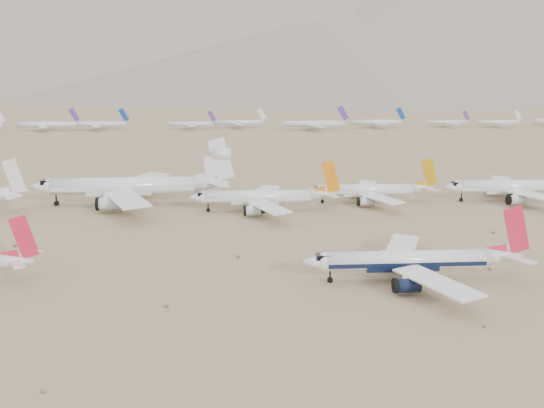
# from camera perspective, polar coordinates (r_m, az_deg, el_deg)

# --- Properties ---
(ground) EXTENTS (7000.00, 7000.00, 0.00)m
(ground) POSITION_cam_1_polar(r_m,az_deg,el_deg) (132.02, 10.29, -6.57)
(ground) COLOR #82694B
(ground) RESTS_ON ground
(main_airliner) EXTENTS (44.71, 43.67, 15.78)m
(main_airliner) POSITION_cam_1_polar(r_m,az_deg,el_deg) (128.53, 13.35, -5.20)
(main_airliner) COLOR silver
(main_airliner) RESTS_ON ground
(row2_navy_widebody) EXTENTS (47.71, 46.65, 16.97)m
(row2_navy_widebody) POSITION_cam_1_polar(r_m,az_deg,el_deg) (216.75, 22.07, 1.51)
(row2_navy_widebody) COLOR silver
(row2_navy_widebody) RESTS_ON ground
(row2_gold_tail) EXTENTS (40.87, 39.97, 14.55)m
(row2_gold_tail) POSITION_cam_1_polar(r_m,az_deg,el_deg) (201.17, 9.33, 1.29)
(row2_gold_tail) COLOR silver
(row2_gold_tail) RESTS_ON ground
(row2_orange_tail) EXTENTS (43.86, 42.91, 15.65)m
(row2_orange_tail) POSITION_cam_1_polar(r_m,az_deg,el_deg) (186.17, -0.74, 0.65)
(row2_orange_tail) COLOR silver
(row2_orange_tail) RESTS_ON ground
(row2_white_trijet) EXTENTS (61.35, 59.96, 21.74)m
(row2_white_trijet) POSITION_cam_1_polar(r_m,az_deg,el_deg) (199.65, -12.81, 1.71)
(row2_white_trijet) COLOR silver
(row2_white_trijet) RESTS_ON ground
(distant_storage_row) EXTENTS (551.28, 63.42, 15.35)m
(distant_storage_row) POSITION_cam_1_polar(r_m,az_deg,el_deg) (447.83, -0.57, 7.63)
(distant_storage_row) COLOR silver
(distant_storage_row) RESTS_ON ground
(mountain_range) EXTENTS (7354.00, 3024.00, 470.00)m
(mountain_range) POSITION_cam_1_polar(r_m,az_deg,el_deg) (1777.79, -0.83, 17.31)
(mountain_range) COLOR slate
(mountain_range) RESTS_ON ground
(foothills) EXTENTS (4637.50, 1395.00, 155.00)m
(foothills) POSITION_cam_1_polar(r_m,az_deg,el_deg) (1342.74, 21.03, 12.78)
(foothills) COLOR slate
(foothills) RESTS_ON ground
(desert_scrub) EXTENTS (261.14, 121.67, 0.63)m
(desert_scrub) POSITION_cam_1_polar(r_m,az_deg,el_deg) (106.57, 15.42, -11.42)
(desert_scrub) COLOR brown
(desert_scrub) RESTS_ON ground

